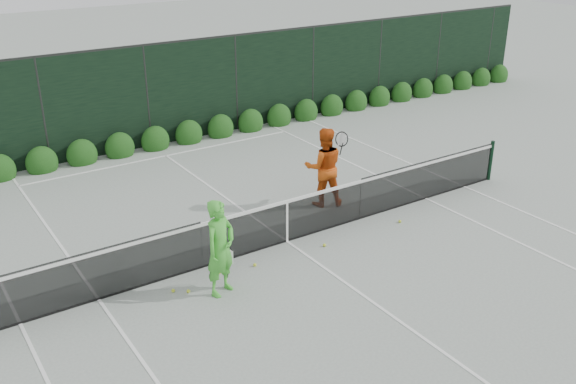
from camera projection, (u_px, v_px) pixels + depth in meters
ground at (287, 242)px, 13.77m from camera, size 80.00×80.00×0.00m
tennis_net at (286, 220)px, 13.54m from camera, size 12.90×0.10×1.07m
player_woman at (220, 248)px, 11.57m from camera, size 0.80×0.67×1.85m
player_man at (324, 167)px, 15.18m from camera, size 1.16×1.05×1.93m
court_lines at (287, 241)px, 13.77m from camera, size 11.03×23.83×0.01m
windscreen_fence at (373, 225)px, 11.09m from camera, size 32.00×21.07×3.06m
hedge_row at (155, 141)px, 19.15m from camera, size 31.66×0.65×0.94m
tennis_balls at (266, 262)px, 12.88m from camera, size 5.60×0.35×0.07m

